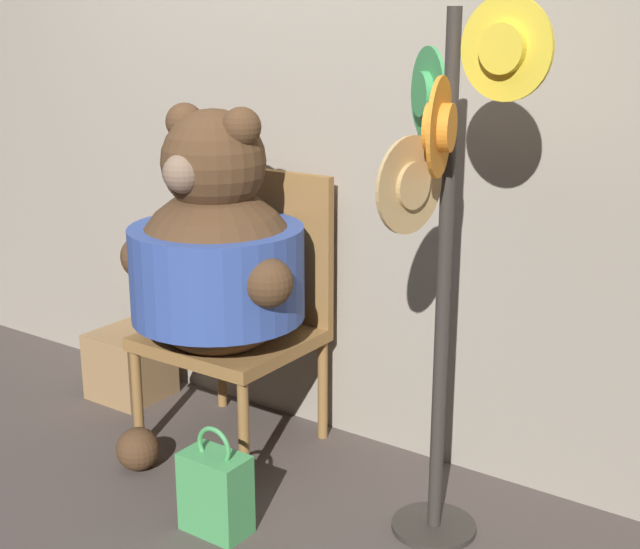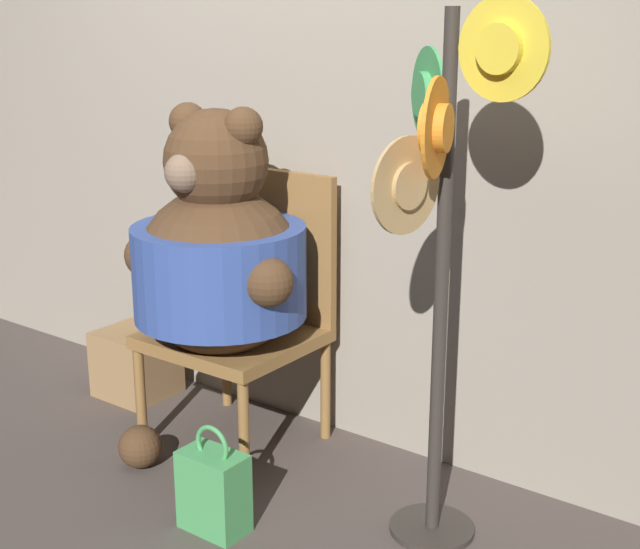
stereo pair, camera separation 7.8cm
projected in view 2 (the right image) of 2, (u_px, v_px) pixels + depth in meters
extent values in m
plane|color=#4C423D|center=(223.00, 464.00, 3.38)|extent=(14.00, 14.00, 0.00)
cube|color=gray|center=(311.00, 129.00, 3.48)|extent=(8.00, 0.10, 2.42)
cylinder|color=olive|center=(141.00, 398.00, 3.47)|extent=(0.04, 0.04, 0.41)
cylinder|color=olive|center=(244.00, 435.00, 3.16)|extent=(0.04, 0.04, 0.41)
cylinder|color=olive|center=(226.00, 360.00, 3.85)|extent=(0.04, 0.04, 0.41)
cylinder|color=olive|center=(325.00, 390.00, 3.54)|extent=(0.04, 0.04, 0.41)
cube|color=olive|center=(232.00, 338.00, 3.44)|extent=(0.59, 0.55, 0.05)
cube|color=olive|center=(274.00, 244.00, 3.55)|extent=(0.59, 0.04, 0.60)
sphere|color=#4C331E|center=(220.00, 272.00, 3.28)|extent=(0.63, 0.63, 0.63)
cylinder|color=#334C99|center=(220.00, 272.00, 3.28)|extent=(0.64, 0.64, 0.35)
sphere|color=#4C331E|center=(216.00, 161.00, 3.17)|extent=(0.38, 0.38, 0.38)
sphere|color=#4C331E|center=(188.00, 122.00, 3.20)|extent=(0.14, 0.14, 0.14)
sphere|color=#4C331E|center=(243.00, 127.00, 3.05)|extent=(0.14, 0.14, 0.14)
sphere|color=#7A604C|center=(184.00, 173.00, 3.05)|extent=(0.14, 0.14, 0.14)
sphere|color=#4C331E|center=(147.00, 255.00, 3.38)|extent=(0.18, 0.18, 0.18)
sphere|color=#4C331E|center=(268.00, 282.00, 3.04)|extent=(0.18, 0.18, 0.18)
sphere|color=#4C331E|center=(140.00, 447.00, 3.34)|extent=(0.16, 0.16, 0.16)
sphere|color=#4C331E|center=(207.00, 474.00, 3.15)|extent=(0.16, 0.16, 0.16)
cylinder|color=#332D28|center=(432.00, 528.00, 2.94)|extent=(0.28, 0.28, 0.02)
cylinder|color=#332D28|center=(441.00, 291.00, 2.71)|extent=(0.04, 0.04, 1.66)
cylinder|color=tan|center=(406.00, 186.00, 2.50)|extent=(0.06, 0.28, 0.28)
cylinder|color=tan|center=(406.00, 186.00, 2.50)|extent=(0.06, 0.14, 0.13)
cylinder|color=#3D9351|center=(428.00, 94.00, 2.73)|extent=(0.22, 0.20, 0.29)
cylinder|color=#3D9351|center=(428.00, 94.00, 2.73)|extent=(0.15, 0.14, 0.14)
cylinder|color=yellow|center=(503.00, 49.00, 2.39)|extent=(0.28, 0.05, 0.29)
cylinder|color=yellow|center=(503.00, 49.00, 2.39)|extent=(0.14, 0.08, 0.14)
cylinder|color=red|center=(435.00, 121.00, 2.76)|extent=(0.13, 0.15, 0.19)
cylinder|color=red|center=(435.00, 121.00, 2.76)|extent=(0.12, 0.12, 0.09)
cylinder|color=orange|center=(436.00, 128.00, 2.45)|extent=(0.08, 0.28, 0.28)
cylinder|color=orange|center=(436.00, 128.00, 2.45)|extent=(0.10, 0.15, 0.14)
cube|color=#479E56|center=(214.00, 492.00, 2.92)|extent=(0.22, 0.14, 0.28)
torus|color=#479E56|center=(212.00, 445.00, 2.87)|extent=(0.14, 0.02, 0.14)
cube|color=#937047|center=(136.00, 362.00, 3.97)|extent=(0.30, 0.30, 0.30)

